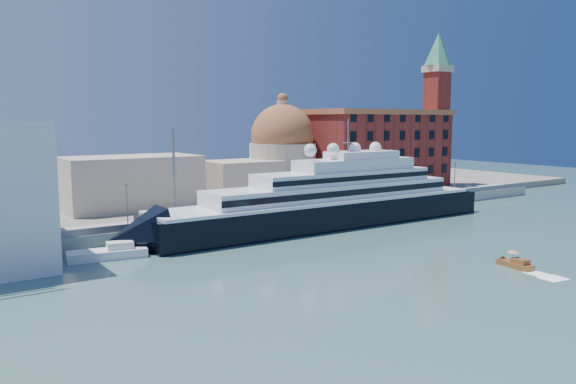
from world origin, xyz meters
TOP-DOWN VIEW (x-y plane):
  - ground at (0.00, 0.00)m, footprint 400.00×400.00m
  - quay at (0.00, 34.00)m, footprint 180.00×10.00m
  - land at (0.00, 75.00)m, footprint 260.00×72.00m
  - quay_fence at (0.00, 29.50)m, footprint 180.00×0.10m
  - superyacht at (6.80, 23.00)m, footprint 87.55×12.14m
  - service_barge at (-36.54, 21.10)m, footprint 12.77×6.00m
  - water_taxi at (12.28, -19.45)m, footprint 2.69×5.96m
  - warehouse at (52.00, 52.00)m, footprint 43.00×19.00m
  - campanile at (76.00, 52.00)m, footprint 8.40×8.40m
  - church at (6.39, 57.72)m, footprint 66.00×18.00m
  - lamp_posts at (-12.67, 32.27)m, footprint 120.80×2.40m

SIDE VIEW (x-z plane):
  - ground at x=0.00m, z-range 0.00..0.00m
  - water_taxi at x=12.28m, z-range -0.71..2.02m
  - service_barge at x=-36.54m, z-range -0.59..2.18m
  - land at x=0.00m, z-range 0.00..2.00m
  - quay at x=0.00m, z-range 0.00..2.50m
  - quay_fence at x=0.00m, z-range 2.50..3.70m
  - superyacht at x=6.80m, z-range -8.57..17.60m
  - lamp_posts at x=-12.67m, z-range 0.84..18.84m
  - church at x=6.39m, z-range -1.84..23.66m
  - warehouse at x=52.00m, z-range 2.16..25.41m
  - campanile at x=76.00m, z-range 5.26..52.26m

